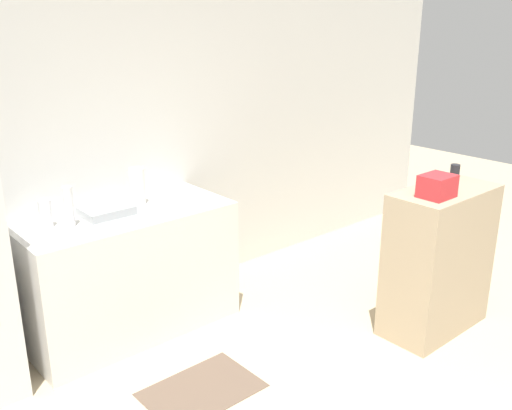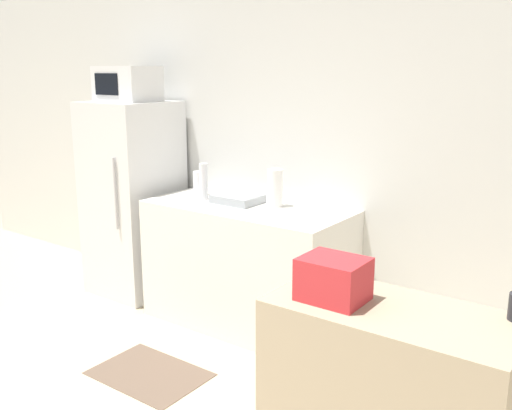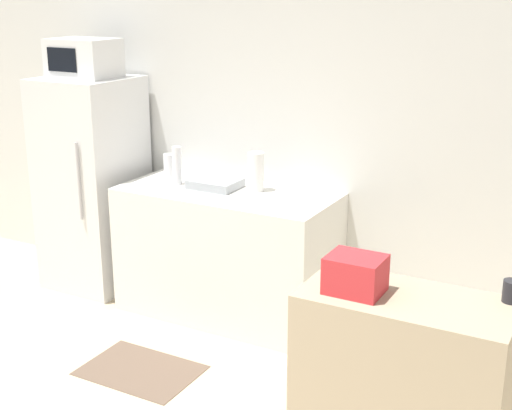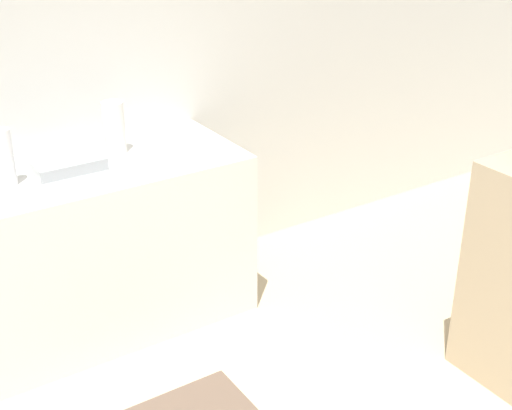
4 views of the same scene
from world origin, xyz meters
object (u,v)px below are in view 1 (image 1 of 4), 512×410
(bottle_short, at_px, (46,214))
(paper_towel_roll, at_px, (137,186))
(bottle_tall, at_px, (69,207))
(jar, at_px, (455,170))
(basket, at_px, (437,186))

(bottle_short, xyz_separation_m, paper_towel_roll, (0.70, 0.04, 0.04))
(bottle_tall, relative_size, jar, 3.06)
(bottle_short, bearing_deg, paper_towel_roll, 2.86)
(jar, bearing_deg, basket, -160.37)
(bottle_tall, xyz_separation_m, jar, (2.50, -1.30, 0.07))
(bottle_tall, relative_size, basket, 1.22)
(paper_towel_roll, bearing_deg, jar, -36.43)
(jar, bearing_deg, bottle_short, 152.20)
(basket, relative_size, jar, 2.52)
(basket, distance_m, jar, 0.61)
(bottle_short, distance_m, basket, 2.60)
(bottle_short, bearing_deg, bottle_tall, -33.49)
(bottle_tall, bearing_deg, paper_towel_roll, 11.61)
(bottle_short, relative_size, basket, 0.84)
(basket, bearing_deg, paper_towel_roll, 129.70)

